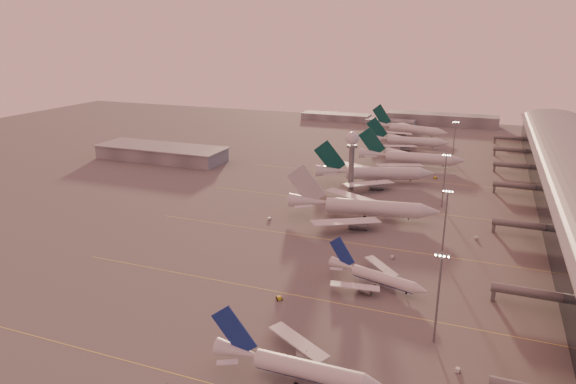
% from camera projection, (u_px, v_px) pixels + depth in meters
% --- Properties ---
extents(ground, '(700.00, 700.00, 0.00)m').
position_uv_depth(ground, '(232.00, 301.00, 151.55)').
color(ground, '#5A5757').
rests_on(ground, ground).
extents(taxiway_markings, '(180.00, 185.25, 0.02)m').
position_uv_depth(taxiway_markings, '(372.00, 245.00, 191.04)').
color(taxiway_markings, '#E7D751').
rests_on(taxiway_markings, ground).
extents(hangar, '(82.00, 27.00, 8.50)m').
position_uv_depth(hangar, '(161.00, 153.00, 316.05)').
color(hangar, slate).
rests_on(hangar, ground).
extents(radar_tower, '(6.40, 6.40, 31.10)m').
position_uv_depth(radar_tower, '(352.00, 149.00, 250.26)').
color(radar_tower, slate).
rests_on(radar_tower, ground).
extents(mast_a, '(3.60, 0.56, 25.00)m').
position_uv_depth(mast_a, '(438.00, 294.00, 127.46)').
color(mast_a, slate).
rests_on(mast_a, ground).
extents(mast_b, '(3.60, 0.56, 25.00)m').
position_uv_depth(mast_b, '(445.00, 220.00, 177.41)').
color(mast_b, slate).
rests_on(mast_b, ground).
extents(mast_c, '(3.60, 0.56, 25.00)m').
position_uv_depth(mast_c, '(444.00, 178.00, 228.05)').
color(mast_c, slate).
rests_on(mast_c, ground).
extents(mast_d, '(3.60, 0.56, 25.00)m').
position_uv_depth(mast_d, '(454.00, 139.00, 308.79)').
color(mast_d, slate).
rests_on(mast_d, ground).
extents(distant_horizon, '(165.00, 37.50, 9.00)m').
position_uv_depth(distant_horizon, '(408.00, 119.00, 438.67)').
color(distant_horizon, slate).
rests_on(distant_horizon, ground).
extents(narrowbody_near, '(41.41, 33.10, 16.19)m').
position_uv_depth(narrowbody_near, '(296.00, 370.00, 115.52)').
color(narrowbody_near, silver).
rests_on(narrowbody_near, ground).
extents(narrowbody_mid, '(33.21, 26.14, 13.28)m').
position_uv_depth(narrowbody_mid, '(376.00, 278.00, 159.55)').
color(narrowbody_mid, silver).
rests_on(narrowbody_mid, ground).
extents(widebody_white, '(63.83, 50.79, 22.56)m').
position_uv_depth(widebody_white, '(363.00, 210.00, 216.08)').
color(widebody_white, silver).
rests_on(widebody_white, ground).
extents(greentail_a, '(60.25, 47.85, 22.75)m').
position_uv_depth(greentail_a, '(375.00, 176.00, 267.34)').
color(greentail_a, silver).
rests_on(greentail_a, ground).
extents(greentail_b, '(61.51, 49.51, 22.34)m').
position_uv_depth(greentail_b, '(411.00, 160.00, 299.64)').
color(greentail_b, silver).
rests_on(greentail_b, ground).
extents(greentail_c, '(55.53, 44.72, 20.16)m').
position_uv_depth(greentail_c, '(407.00, 143.00, 347.86)').
color(greentail_c, silver).
rests_on(greentail_c, ground).
extents(greentail_d, '(59.57, 47.48, 22.14)m').
position_uv_depth(greentail_d, '(409.00, 131.00, 387.53)').
color(greentail_d, silver).
rests_on(greentail_d, ground).
extents(gsv_truck_a, '(5.88, 2.79, 2.28)m').
position_uv_depth(gsv_truck_a, '(166.00, 384.00, 114.29)').
color(gsv_truck_a, '#575A5C').
rests_on(gsv_truck_a, ground).
extents(gsv_catering_a, '(5.19, 2.94, 4.03)m').
position_uv_depth(gsv_catering_a, '(459.00, 365.00, 119.28)').
color(gsv_catering_a, silver).
rests_on(gsv_catering_a, ground).
extents(gsv_tug_mid, '(4.13, 4.55, 1.12)m').
position_uv_depth(gsv_tug_mid, '(279.00, 298.00, 151.88)').
color(gsv_tug_mid, yellow).
rests_on(gsv_tug_mid, ground).
extents(gsv_truck_b, '(5.67, 2.87, 2.18)m').
position_uv_depth(gsv_truck_b, '(393.00, 256.00, 178.96)').
color(gsv_truck_b, silver).
rests_on(gsv_truck_b, ground).
extents(gsv_truck_c, '(4.41, 5.66, 2.19)m').
position_uv_depth(gsv_truck_c, '(270.00, 217.00, 216.18)').
color(gsv_truck_c, silver).
rests_on(gsv_truck_c, ground).
extents(gsv_catering_b, '(5.87, 3.92, 4.43)m').
position_uv_depth(gsv_catering_b, '(477.00, 234.00, 195.40)').
color(gsv_catering_b, silver).
rests_on(gsv_catering_b, ground).
extents(gsv_tug_far, '(3.60, 3.42, 0.89)m').
position_uv_depth(gsv_tug_far, '(353.00, 202.00, 238.08)').
color(gsv_tug_far, silver).
rests_on(gsv_tug_far, ground).
extents(gsv_truck_d, '(2.33, 5.96, 2.39)m').
position_uv_depth(gsv_truck_d, '(304.00, 179.00, 270.75)').
color(gsv_truck_d, yellow).
rests_on(gsv_truck_d, ground).
extents(gsv_tug_hangar, '(3.92, 2.48, 1.09)m').
position_uv_depth(gsv_tug_hangar, '(435.00, 178.00, 275.95)').
color(gsv_tug_hangar, yellow).
rests_on(gsv_tug_hangar, ground).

